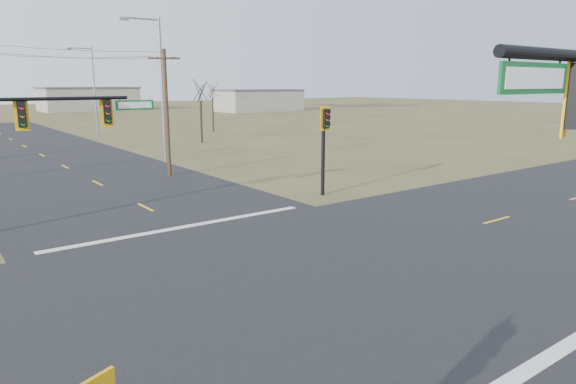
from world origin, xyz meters
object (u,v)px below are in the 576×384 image
at_px(utility_pole_near, 167,111).
at_px(streetlight_b, 92,87).
at_px(mast_arm_far, 30,125).
at_px(streetlight_a, 159,83).
at_px(bare_tree_c, 200,90).
at_px(bare_tree_d, 212,90).
at_px(pedestal_signal_ne, 325,132).

relative_size(utility_pole_near, streetlight_b, 0.82).
relative_size(mast_arm_far, streetlight_a, 0.80).
bearing_deg(mast_arm_far, bare_tree_c, 62.94).
bearing_deg(bare_tree_d, pedestal_signal_ne, -109.78).
distance_m(streetlight_b, bare_tree_c, 14.20).
bearing_deg(streetlight_a, streetlight_b, 85.39).
relative_size(pedestal_signal_ne, streetlight_a, 0.45).
distance_m(utility_pole_near, streetlight_a, 6.75).
distance_m(utility_pole_near, streetlight_b, 28.90).
xyz_separation_m(streetlight_a, bare_tree_d, (16.00, 21.10, -0.87)).
distance_m(mast_arm_far, utility_pole_near, 13.03).
height_order(streetlight_b, bare_tree_d, streetlight_b).
bearing_deg(mast_arm_far, bare_tree_d, 64.58).
bearing_deg(streetlight_b, bare_tree_d, -29.40).
xyz_separation_m(mast_arm_far, pedestal_signal_ne, (14.22, -2.33, -0.90)).
relative_size(streetlight_b, bare_tree_c, 1.46).
bearing_deg(mast_arm_far, streetlight_a, 63.49).
distance_m(pedestal_signal_ne, utility_pole_near, 11.79).
relative_size(streetlight_b, bare_tree_d, 1.53).
xyz_separation_m(pedestal_signal_ne, utility_pole_near, (-4.41, 10.90, 0.83)).
distance_m(streetlight_a, bare_tree_c, 13.63).
bearing_deg(pedestal_signal_ne, streetlight_a, 105.31).
relative_size(utility_pole_near, streetlight_a, 0.76).
bearing_deg(pedestal_signal_ne, utility_pole_near, 119.70).
bearing_deg(bare_tree_c, utility_pole_near, -123.51).
height_order(pedestal_signal_ne, streetlight_b, streetlight_b).
bearing_deg(mast_arm_far, utility_pole_near, 53.68).
height_order(streetlight_a, bare_tree_c, streetlight_a).
xyz_separation_m(utility_pole_near, bare_tree_d, (18.13, 27.24, 0.96)).
height_order(utility_pole_near, bare_tree_c, utility_pole_near).
bearing_deg(streetlight_a, bare_tree_d, 51.89).
xyz_separation_m(pedestal_signal_ne, bare_tree_d, (13.72, 38.15, 1.80)).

